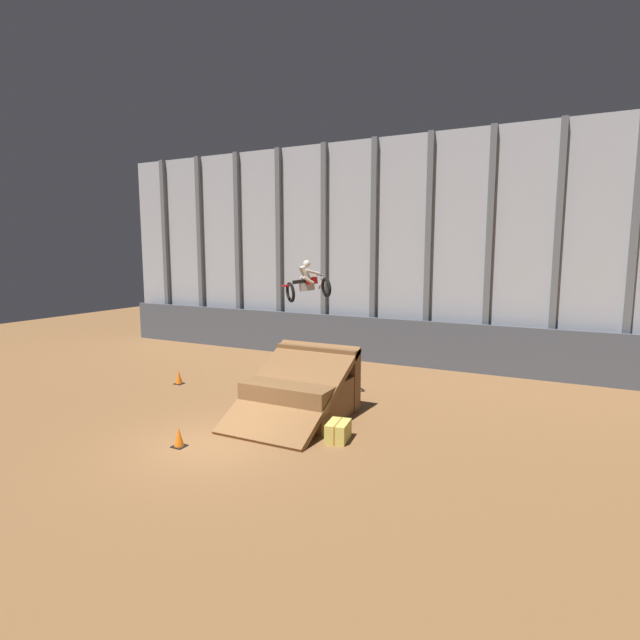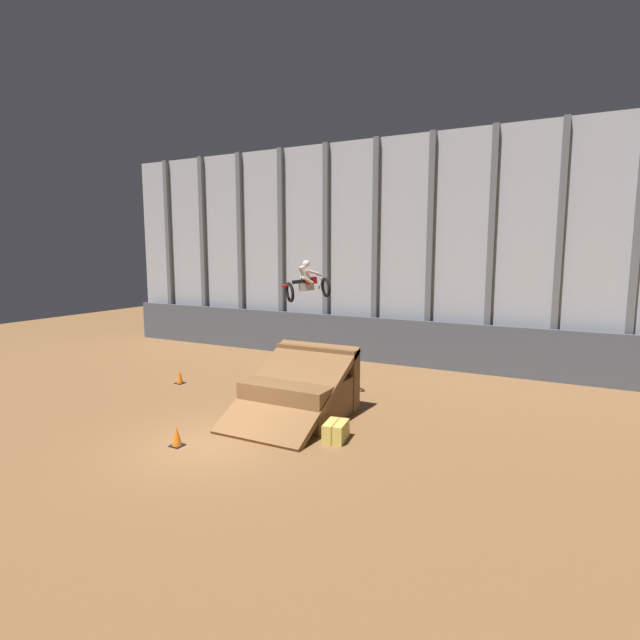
{
  "view_description": "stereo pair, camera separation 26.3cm",
  "coord_description": "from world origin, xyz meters",
  "px_view_note": "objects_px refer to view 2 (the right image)",
  "views": [
    {
      "loc": [
        9.01,
        -10.87,
        5.55
      ],
      "look_at": [
        0.31,
        6.24,
        2.89
      ],
      "focal_mm": 28.0,
      "sensor_mm": 36.0,
      "label": 1
    },
    {
      "loc": [
        9.25,
        -10.75,
        5.55
      ],
      "look_at": [
        0.31,
        6.24,
        2.89
      ],
      "focal_mm": 28.0,
      "sensor_mm": 36.0,
      "label": 2
    }
  ],
  "objects_px": {
    "rider_bike_solo": "(307,284)",
    "traffic_cone_arena_edge": "(180,377)",
    "dirt_ramp": "(302,391)",
    "traffic_cone_near_ramp": "(177,437)",
    "hay_bale_trackside": "(336,431)"
  },
  "relations": [
    {
      "from": "rider_bike_solo",
      "to": "traffic_cone_arena_edge",
      "type": "xyz_separation_m",
      "value": [
        -6.03,
        -0.27,
        -4.11
      ]
    },
    {
      "from": "dirt_ramp",
      "to": "traffic_cone_arena_edge",
      "type": "distance_m",
      "value": 6.66
    },
    {
      "from": "rider_bike_solo",
      "to": "traffic_cone_near_ramp",
      "type": "distance_m",
      "value": 6.94
    },
    {
      "from": "traffic_cone_arena_edge",
      "to": "hay_bale_trackside",
      "type": "height_order",
      "value": "traffic_cone_arena_edge"
    },
    {
      "from": "dirt_ramp",
      "to": "rider_bike_solo",
      "type": "distance_m",
      "value": 3.86
    },
    {
      "from": "dirt_ramp",
      "to": "traffic_cone_near_ramp",
      "type": "relative_size",
      "value": 7.49
    },
    {
      "from": "rider_bike_solo",
      "to": "hay_bale_trackside",
      "type": "distance_m",
      "value": 5.69
    },
    {
      "from": "hay_bale_trackside",
      "to": "rider_bike_solo",
      "type": "bearing_deg",
      "value": 131.44
    },
    {
      "from": "traffic_cone_near_ramp",
      "to": "hay_bale_trackside",
      "type": "distance_m",
      "value": 4.59
    },
    {
      "from": "traffic_cone_arena_edge",
      "to": "hay_bale_trackside",
      "type": "relative_size",
      "value": 0.59
    },
    {
      "from": "hay_bale_trackside",
      "to": "dirt_ramp",
      "type": "bearing_deg",
      "value": 142.14
    },
    {
      "from": "dirt_ramp",
      "to": "traffic_cone_near_ramp",
      "type": "distance_m",
      "value": 4.52
    },
    {
      "from": "dirt_ramp",
      "to": "hay_bale_trackside",
      "type": "relative_size",
      "value": 4.4
    },
    {
      "from": "dirt_ramp",
      "to": "hay_bale_trackside",
      "type": "distance_m",
      "value": 2.69
    },
    {
      "from": "dirt_ramp",
      "to": "traffic_cone_near_ramp",
      "type": "xyz_separation_m",
      "value": [
        -1.77,
        -4.13,
        -0.52
      ]
    }
  ]
}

